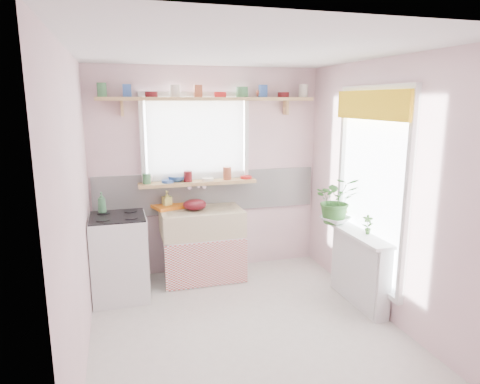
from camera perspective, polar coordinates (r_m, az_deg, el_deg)
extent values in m
plane|color=silver|center=(4.20, 0.81, -17.90)|extent=(3.20, 3.20, 0.00)
plane|color=white|center=(3.66, 0.93, 18.33)|extent=(3.20, 3.20, 0.00)
plane|color=#FAD1D4|center=(5.26, -4.27, 2.75)|extent=(2.80, 0.00, 2.80)
plane|color=#FAD1D4|center=(2.33, 12.71, -9.72)|extent=(2.80, 0.00, 2.80)
plane|color=#FAD1D4|center=(3.60, -21.00, -2.43)|extent=(0.00, 3.20, 3.20)
plane|color=#FAD1D4|center=(4.35, 18.77, 0.16)|extent=(0.00, 3.20, 3.20)
cube|color=white|center=(5.29, -4.20, 0.05)|extent=(2.74, 0.03, 0.50)
cube|color=#CE8595|center=(5.33, -4.16, -2.06)|extent=(2.74, 0.02, 0.12)
cube|color=white|center=(5.18, -5.97, 7.03)|extent=(1.20, 0.01, 1.00)
cube|color=white|center=(5.11, -5.83, 6.97)|extent=(1.15, 0.02, 0.95)
cube|color=white|center=(4.51, 17.28, 0.66)|extent=(0.01, 1.10, 1.90)
cube|color=yellow|center=(4.38, 17.00, 11.03)|extent=(0.03, 1.20, 0.28)
cube|color=white|center=(5.20, -5.04, -8.52)|extent=(0.85, 0.55, 0.55)
cube|color=#D0433D|center=(4.94, -4.39, -9.63)|extent=(0.95, 0.02, 0.53)
cube|color=beige|center=(5.07, -5.13, -4.02)|extent=(0.95, 0.55, 0.30)
cylinder|color=silver|center=(5.21, -5.74, 0.95)|extent=(0.03, 0.22, 0.03)
cube|color=white|center=(4.82, -15.74, -8.41)|extent=(0.58, 0.58, 0.90)
cube|color=black|center=(4.68, -16.05, -3.19)|extent=(0.56, 0.56, 0.02)
cylinder|color=black|center=(4.55, -17.81, -3.56)|extent=(0.14, 0.14, 0.01)
cylinder|color=black|center=(4.55, -14.28, -3.35)|extent=(0.14, 0.14, 0.01)
cylinder|color=black|center=(4.82, -17.74, -2.69)|extent=(0.14, 0.14, 0.01)
cylinder|color=black|center=(4.82, -14.42, -2.49)|extent=(0.14, 0.14, 0.01)
cube|color=white|center=(4.71, 15.62, -9.90)|extent=(0.15, 0.90, 0.75)
cube|color=white|center=(4.56, 15.57, -5.46)|extent=(0.22, 0.95, 0.03)
cube|color=tan|center=(5.14, -5.61, 1.24)|extent=(1.40, 0.22, 0.04)
cube|color=tan|center=(5.06, -4.12, 12.27)|extent=(2.52, 0.24, 0.04)
cylinder|color=#3F7F4C|center=(4.95, -17.94, 12.66)|extent=(0.11, 0.11, 0.12)
cylinder|color=#3359A5|center=(4.95, -14.83, 12.84)|extent=(0.11, 0.11, 0.12)
cylinder|color=#590F14|center=(4.97, -11.72, 12.64)|extent=(0.11, 0.11, 0.06)
cylinder|color=silver|center=(5.00, -8.66, 13.09)|extent=(0.11, 0.11, 0.12)
cylinder|color=#A55133|center=(5.04, -5.63, 13.16)|extent=(0.11, 0.11, 0.12)
cylinder|color=red|center=(5.09, -2.65, 12.85)|extent=(0.11, 0.11, 0.06)
cylinder|color=#3F7F4C|center=(5.16, 0.26, 13.19)|extent=(0.11, 0.11, 0.12)
cylinder|color=#3359A5|center=(5.24, 3.08, 13.16)|extent=(0.11, 0.11, 0.12)
cylinder|color=#590F14|center=(5.33, 5.80, 12.77)|extent=(0.11, 0.11, 0.06)
cylinder|color=silver|center=(5.44, 8.44, 13.01)|extent=(0.11, 0.11, 0.12)
cylinder|color=#3F7F4C|center=(5.05, -12.56, 1.74)|extent=(0.11, 0.11, 0.12)
cylinder|color=#3359A5|center=(5.07, -9.77, 1.90)|extent=(0.11, 0.11, 0.12)
cylinder|color=#590F14|center=(5.11, -6.99, 1.72)|extent=(0.11, 0.11, 0.06)
cylinder|color=silver|center=(5.14, -4.27, 2.20)|extent=(0.11, 0.11, 0.12)
cylinder|color=#A55133|center=(5.20, -1.60, 2.33)|extent=(0.11, 0.11, 0.12)
cylinder|color=red|center=(5.27, 1.01, 2.14)|extent=(0.11, 0.11, 0.06)
cube|color=orange|center=(5.16, -9.31, -1.88)|extent=(0.45, 0.39, 0.04)
ellipsoid|color=#520E16|center=(5.02, -6.06, -1.67)|extent=(0.36, 0.36, 0.12)
imported|color=#32692A|center=(4.80, 12.73, -1.02)|extent=(0.57, 0.53, 0.53)
imported|color=white|center=(4.84, 12.58, -3.64)|extent=(0.40, 0.40, 0.07)
imported|color=#3B6C2B|center=(4.52, 16.66, -4.18)|extent=(0.13, 0.11, 0.20)
imported|color=#DFDF63|center=(5.14, -9.72, -0.99)|extent=(0.12, 0.12, 0.21)
imported|color=silver|center=(5.11, -12.21, 1.75)|extent=(0.13, 0.13, 0.10)
imported|color=#2D5493|center=(5.15, -8.43, 1.79)|extent=(0.22, 0.22, 0.07)
imported|color=#AD4935|center=(5.30, 2.92, 13.29)|extent=(0.17, 0.17, 0.15)
imported|color=#397247|center=(4.81, -17.96, -1.36)|extent=(0.11, 0.11, 0.23)
sphere|color=orange|center=(4.83, 12.61, -2.97)|extent=(0.08, 0.08, 0.08)
sphere|color=orange|center=(4.88, 13.06, -2.82)|extent=(0.08, 0.08, 0.08)
sphere|color=orange|center=(4.82, 11.97, -2.96)|extent=(0.08, 0.08, 0.08)
cylinder|color=gold|center=(4.79, 13.11, -2.98)|extent=(0.18, 0.04, 0.10)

